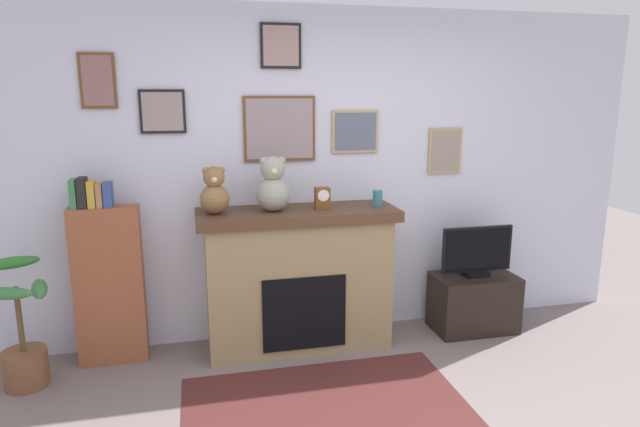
# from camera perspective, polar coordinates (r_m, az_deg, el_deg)

# --- Properties ---
(back_wall) EXTENTS (5.20, 0.15, 2.60)m
(back_wall) POSITION_cam_1_polar(r_m,az_deg,el_deg) (4.43, 1.35, 4.13)
(back_wall) COLOR silver
(back_wall) RESTS_ON ground_plane
(fireplace) EXTENTS (1.50, 0.55, 1.09)m
(fireplace) POSITION_cam_1_polar(r_m,az_deg,el_deg) (4.24, -2.32, -6.73)
(fireplace) COLOR #937D55
(fireplace) RESTS_ON ground_plane
(bookshelf) EXTENTS (0.48, 0.16, 1.38)m
(bookshelf) POSITION_cam_1_polar(r_m,az_deg,el_deg) (4.24, -21.26, -6.51)
(bookshelf) COLOR brown
(bookshelf) RESTS_ON ground_plane
(potted_plant) EXTENTS (0.48, 0.51, 0.86)m
(potted_plant) POSITION_cam_1_polar(r_m,az_deg,el_deg) (4.26, -28.59, -11.79)
(potted_plant) COLOR brown
(potted_plant) RESTS_ON ground_plane
(tv_stand) EXTENTS (0.68, 0.40, 0.47)m
(tv_stand) POSITION_cam_1_polar(r_m,az_deg,el_deg) (4.79, 15.76, -8.95)
(tv_stand) COLOR black
(tv_stand) RESTS_ON ground_plane
(television) EXTENTS (0.61, 0.14, 0.42)m
(television) POSITION_cam_1_polar(r_m,az_deg,el_deg) (4.65, 16.08, -3.91)
(television) COLOR black
(television) RESTS_ON tv_stand
(area_rug) EXTENTS (1.79, 1.13, 0.01)m
(area_rug) POSITION_cam_1_polar(r_m,az_deg,el_deg) (3.66, 0.66, -19.57)
(area_rug) COLOR #4B2120
(area_rug) RESTS_ON ground_plane
(candle_jar) EXTENTS (0.08, 0.08, 0.12)m
(candle_jar) POSITION_cam_1_polar(r_m,az_deg,el_deg) (4.23, 6.04, 1.62)
(candle_jar) COLOR teal
(candle_jar) RESTS_ON fireplace
(mantel_clock) EXTENTS (0.11, 0.08, 0.16)m
(mantel_clock) POSITION_cam_1_polar(r_m,az_deg,el_deg) (4.10, 0.24, 1.64)
(mantel_clock) COLOR brown
(mantel_clock) RESTS_ON fireplace
(teddy_bear_grey) EXTENTS (0.21, 0.21, 0.35)m
(teddy_bear_grey) POSITION_cam_1_polar(r_m,az_deg,el_deg) (3.98, -10.98, 2.16)
(teddy_bear_grey) COLOR olive
(teddy_bear_grey) RESTS_ON fireplace
(teddy_bear_tan) EXTENTS (0.25, 0.25, 0.41)m
(teddy_bear_tan) POSITION_cam_1_polar(r_m,az_deg,el_deg) (4.01, -4.94, 2.83)
(teddy_bear_tan) COLOR #989B87
(teddy_bear_tan) RESTS_ON fireplace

